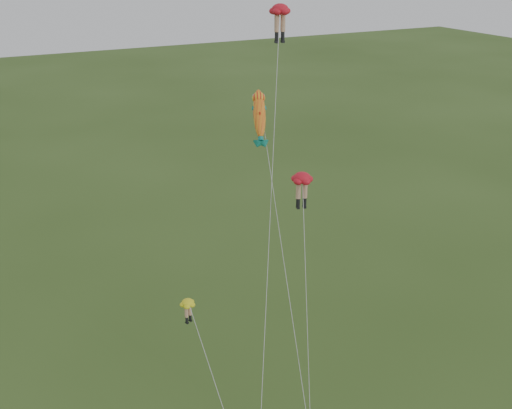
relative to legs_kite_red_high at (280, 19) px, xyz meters
name	(u,v)px	position (x,y,z in m)	size (l,w,h in m)	color
legs_kite_red_high	(280,19)	(0.00, 0.00, 0.00)	(9.20, 14.54, 23.53)	red
legs_kite_red_mid	(302,186)	(-2.77, -8.15, -8.38)	(3.12, 6.68, 14.99)	red
legs_kite_yellow	(191,314)	(-9.88, -7.89, -15.30)	(1.26, 10.64, 8.02)	yellow
fish_kite	(260,115)	(-2.52, -2.13, -5.69)	(3.96, 14.40, 18.62)	yellow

